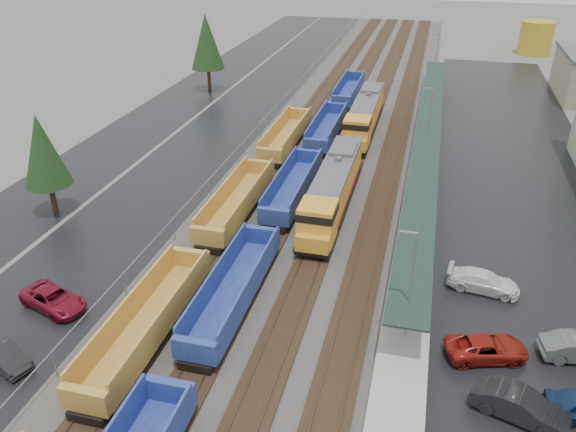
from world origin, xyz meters
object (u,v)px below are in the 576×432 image
Objects in this scene: storage_tank at (536,38)px; parked_car_west_b at (2,354)px; parked_car_east_b at (487,348)px; parked_car_east_c at (483,281)px; locomotive_trail at (365,116)px; parked_car_east_a at (520,405)px; parked_car_west_c at (53,299)px; locomotive_lead at (333,190)px; well_string_yellow at (148,323)px; well_string_blue at (268,230)px.

storage_tank reaches higher than parked_car_west_b.
parked_car_east_c is at bearing -18.10° from parked_car_east_b.
locomotive_trail reaches higher than parked_car_east_a.
storage_tank reaches higher than locomotive_trail.
parked_car_west_c is at bearing 23.75° from parked_car_west_b.
locomotive_lead is 3.09× the size of storage_tank.
parked_car_east_a reaches higher than parked_car_west_c.
parked_car_east_c is (12.45, -29.77, -1.53)m from locomotive_trail.
locomotive_trail is at bearing 1.39° from parked_car_east_b.
storage_tank is 1.21× the size of parked_car_east_a.
well_string_yellow is 8.50m from parked_car_west_b.
parked_car_east_b is at bearing -173.44° from parked_car_east_c.
well_string_yellow is at bearing -101.22° from locomotive_trail.
parked_car_east_a is 1.00× the size of parked_car_east_c.
parked_car_west_b is (-11.34, -17.15, -0.50)m from well_string_blue.
parked_car_west_c is 1.02× the size of parked_car_east_b.
locomotive_lead is at bearing 58.09° from well_string_blue.
storage_tank is at bearing 69.68° from well_string_blue.
well_string_blue reaches higher than parked_car_east_a.
well_string_yellow is 0.85× the size of well_string_blue.
parked_car_east_c is (-12.70, -81.08, -2.27)m from storage_tank.
well_string_blue is 20.56m from parked_car_west_b.
parked_car_west_c is (-11.66, -11.68, -0.51)m from well_string_blue.
storage_tank is at bearing 10.78° from parked_car_east_a.
parked_car_west_c is 1.00× the size of parked_car_east_c.
parked_car_east_c is at bearing -53.53° from parked_car_west_c.
locomotive_lead is 0.19× the size of well_string_blue.
locomotive_trail is (0.00, 21.00, 0.00)m from locomotive_lead.
locomotive_trail is 27.73m from well_string_blue.
locomotive_lead is at bearing -12.60° from parked_car_west_b.
well_string_blue is 19.45× the size of parked_car_east_c.
locomotive_lead and locomotive_trail have the same top height.
parked_car_east_b is at bearing -71.50° from locomotive_trail.
parked_car_west_b is at bearing -123.06° from locomotive_lead.
locomotive_lead is 21.00m from locomotive_trail.
storage_tank is 99.22m from parked_car_west_c.
well_string_blue is 19.86× the size of parked_car_east_b.
parked_car_west_c is (-15.66, -39.10, -1.56)m from locomotive_trail.
parked_car_east_b is 0.98× the size of parked_car_east_c.
locomotive_lead is at bearing -90.00° from locomotive_trail.
well_string_blue is 22.69× the size of parked_car_west_b.
parked_car_west_b is at bearing 114.45° from parked_car_east_a.
storage_tank is (33.15, 91.63, 1.78)m from well_string_yellow.
parked_car_east_b is 7.08m from parked_car_east_c.
parked_car_west_b is (-15.34, -44.57, -1.55)m from locomotive_trail.
parked_car_east_c is at bearing 24.38° from parked_car_east_a.
well_string_blue is 19.51× the size of parked_car_west_c.
parked_car_west_c is at bearing -114.29° from storage_tank.
well_string_yellow is at bearing -112.49° from locomotive_lead.
locomotive_trail is 57.14m from storage_tank.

